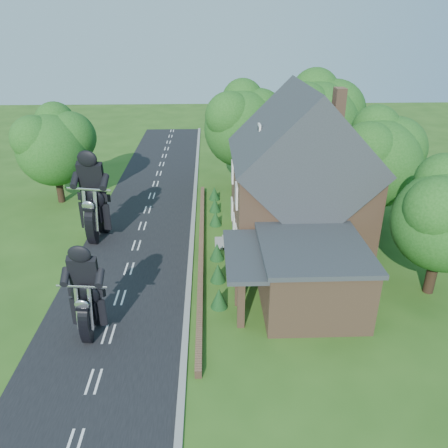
{
  "coord_description": "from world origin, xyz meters",
  "views": [
    {
      "loc": [
        4.88,
        -19.7,
        13.5
      ],
      "look_at": [
        5.7,
        3.17,
        2.8
      ],
      "focal_mm": 35.0,
      "sensor_mm": 36.0,
      "label": 1
    }
  ],
  "objects_px": {
    "garden_wall": "(201,249)",
    "annex": "(308,274)",
    "house": "(299,181)",
    "motorcycle_lead": "(92,321)",
    "motorcycle_follow": "(98,226)"
  },
  "relations": [
    {
      "from": "garden_wall",
      "to": "annex",
      "type": "relative_size",
      "value": 3.12
    },
    {
      "from": "house",
      "to": "annex",
      "type": "relative_size",
      "value": 1.45
    },
    {
      "from": "annex",
      "to": "motorcycle_follow",
      "type": "distance_m",
      "value": 14.89
    },
    {
      "from": "annex",
      "to": "motorcycle_follow",
      "type": "relative_size",
      "value": 3.53
    },
    {
      "from": "annex",
      "to": "garden_wall",
      "type": "bearing_deg",
      "value": 133.84
    },
    {
      "from": "annex",
      "to": "motorcycle_lead",
      "type": "relative_size",
      "value": 4.56
    },
    {
      "from": "garden_wall",
      "to": "motorcycle_follow",
      "type": "bearing_deg",
      "value": 162.76
    },
    {
      "from": "motorcycle_lead",
      "to": "motorcycle_follow",
      "type": "xyz_separation_m",
      "value": [
        -1.94,
        10.08,
        0.21
      ]
    },
    {
      "from": "motorcycle_follow",
      "to": "garden_wall",
      "type": "bearing_deg",
      "value": 174.3
    },
    {
      "from": "house",
      "to": "garden_wall",
      "type": "bearing_deg",
      "value": -170.83
    },
    {
      "from": "garden_wall",
      "to": "motorcycle_lead",
      "type": "relative_size",
      "value": 14.24
    },
    {
      "from": "garden_wall",
      "to": "annex",
      "type": "bearing_deg",
      "value": -46.16
    },
    {
      "from": "garden_wall",
      "to": "annex",
      "type": "distance_m",
      "value": 8.19
    },
    {
      "from": "house",
      "to": "motorcycle_lead",
      "type": "height_order",
      "value": "house"
    },
    {
      "from": "motorcycle_follow",
      "to": "motorcycle_lead",
      "type": "bearing_deg",
      "value": 112.44
    }
  ]
}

